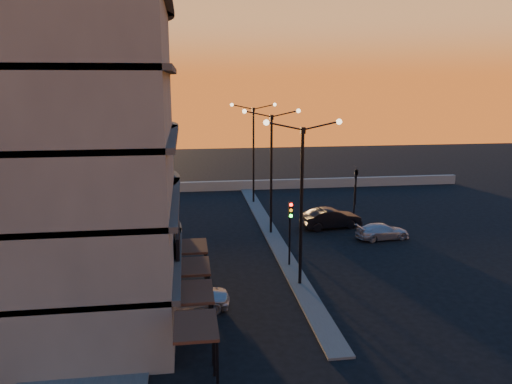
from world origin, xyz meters
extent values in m
plane|color=black|center=(0.00, 0.00, 0.00)|extent=(120.00, 120.00, 0.00)
cube|color=#484846|center=(-10.50, 4.00, 0.06)|extent=(5.00, 40.00, 0.12)
cube|color=#484846|center=(0.00, 10.00, 0.06)|extent=(1.20, 36.00, 0.12)
cube|color=slate|center=(2.00, 26.00, 0.50)|extent=(44.00, 0.50, 1.00)
cylinder|color=#67635B|center=(-14.00, 2.00, 12.50)|extent=(14.00, 14.00, 25.00)
cube|color=#67635B|center=(-14.00, -3.00, 12.50)|extent=(14.00, 10.00, 25.00)
cylinder|color=black|center=(-14.00, 2.00, 1.60)|extent=(14.16, 14.16, 2.40)
cube|color=black|center=(-6.80, -2.00, 3.60)|extent=(0.15, 3.20, 1.20)
cylinder|color=black|center=(0.00, 0.00, 4.50)|extent=(0.18, 0.18, 9.00)
cube|color=black|center=(0.00, 0.00, 8.90)|extent=(0.25, 0.25, 0.35)
sphere|color=#FFE5B2|center=(-2.00, 0.00, 9.35)|extent=(0.32, 0.32, 0.32)
sphere|color=#FFE5B2|center=(2.00, 0.00, 9.35)|extent=(0.32, 0.32, 0.32)
cylinder|color=black|center=(0.00, 10.00, 4.50)|extent=(0.18, 0.18, 9.00)
cube|color=black|center=(0.00, 10.00, 8.90)|extent=(0.25, 0.25, 0.35)
sphere|color=#FFE5B2|center=(-2.00, 10.00, 9.35)|extent=(0.32, 0.32, 0.32)
sphere|color=#FFE5B2|center=(2.00, 10.00, 9.35)|extent=(0.32, 0.32, 0.32)
cylinder|color=black|center=(0.00, 20.00, 4.50)|extent=(0.18, 0.18, 9.00)
cube|color=black|center=(0.00, 20.00, 8.90)|extent=(0.25, 0.25, 0.35)
sphere|color=#FFE5B2|center=(-2.00, 20.00, 9.35)|extent=(0.32, 0.32, 0.32)
sphere|color=#FFE5B2|center=(2.00, 20.00, 9.35)|extent=(0.32, 0.32, 0.32)
cylinder|color=black|center=(0.00, 3.00, 1.60)|extent=(0.12, 0.12, 3.20)
cube|color=black|center=(0.00, 2.82, 3.75)|extent=(0.28, 0.16, 1.00)
sphere|color=#FF0C05|center=(0.00, 2.72, 4.10)|extent=(0.20, 0.20, 0.20)
sphere|color=orange|center=(0.00, 2.72, 3.75)|extent=(0.20, 0.20, 0.20)
sphere|color=#0CFF26|center=(0.00, 2.72, 3.40)|extent=(0.20, 0.20, 0.20)
cylinder|color=black|center=(8.00, 14.00, 1.40)|extent=(0.12, 0.12, 2.80)
imported|color=black|center=(8.00, 14.00, 3.20)|extent=(0.13, 0.16, 0.80)
cylinder|color=black|center=(9.50, 18.00, 1.40)|extent=(0.12, 0.12, 2.80)
imported|color=black|center=(9.50, 18.00, 3.20)|extent=(0.42, 1.99, 0.80)
imported|color=#B5B6BD|center=(-6.50, -2.25, 0.77)|extent=(4.55, 1.93, 1.53)
imported|color=black|center=(5.00, 10.84, 0.79)|extent=(5.00, 2.38, 1.58)
imported|color=#B2B3BA|center=(8.00, 7.57, 0.58)|extent=(4.15, 2.05, 1.16)
camera|label=1|loc=(-6.23, -26.29, 11.53)|focal=35.00mm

